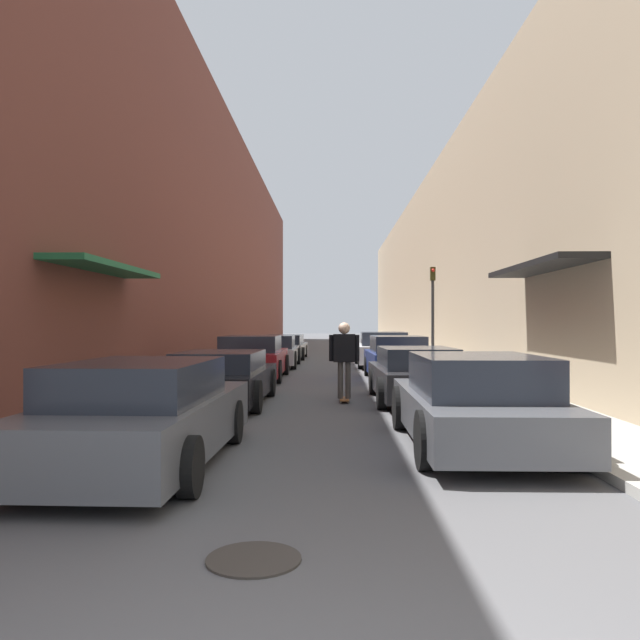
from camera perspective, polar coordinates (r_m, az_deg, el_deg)
name	(u,v)px	position (r m, az deg, el deg)	size (l,w,h in m)	color
ground	(327,362)	(27.51, 0.68, -3.83)	(139.60, 139.60, 0.00)	#515154
curb_strip_left	(253,353)	(34.12, -6.15, -3.03)	(1.80, 63.45, 0.12)	#A3A099
curb_strip_right	(404,353)	(34.07, 7.71, -3.03)	(1.80, 63.45, 0.12)	#A3A099
building_row_left	(200,240)	(34.85, -10.92, 7.18)	(4.90, 63.45, 12.44)	brown
building_row_right	(458,269)	(34.59, 12.50, 4.56)	(4.90, 63.45, 9.23)	tan
parked_car_left_0	(144,415)	(7.88, -15.81, -8.38)	(1.91, 4.54, 1.28)	#515459
parked_car_left_1	(222,378)	(13.40, -8.98, -5.26)	(1.98, 4.52, 1.13)	black
parked_car_left_2	(252,358)	(19.23, -6.23, -3.46)	(2.02, 4.75, 1.33)	maroon
parked_car_left_3	(274,351)	(24.41, -4.25, -2.88)	(1.92, 4.51, 1.23)	#B7B7BC
parked_car_left_4	(284,347)	(29.82, -3.30, -2.47)	(2.08, 4.78, 1.15)	gray
parked_car_right_0	(475,403)	(8.96, 14.01, -7.34)	(1.97, 4.50, 1.29)	#515459
parked_car_right_1	(416,375)	(13.79, 8.74, -5.01)	(1.85, 4.19, 1.19)	#232326
parked_car_right_2	(397,359)	(19.06, 7.06, -3.53)	(1.85, 4.04, 1.33)	navy
parked_car_right_3	(383,350)	(24.65, 5.76, -2.71)	(2.08, 4.77, 1.36)	silver
skateboarder	(344,353)	(13.62, 2.23, -3.03)	(0.66, 0.78, 1.74)	brown
manhole_cover	(254,559)	(4.89, -6.09, -20.91)	(0.70, 0.70, 0.02)	#332D28
traffic_light	(433,307)	(20.91, 10.27, 1.20)	(0.16, 0.22, 3.45)	#2D2D2D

